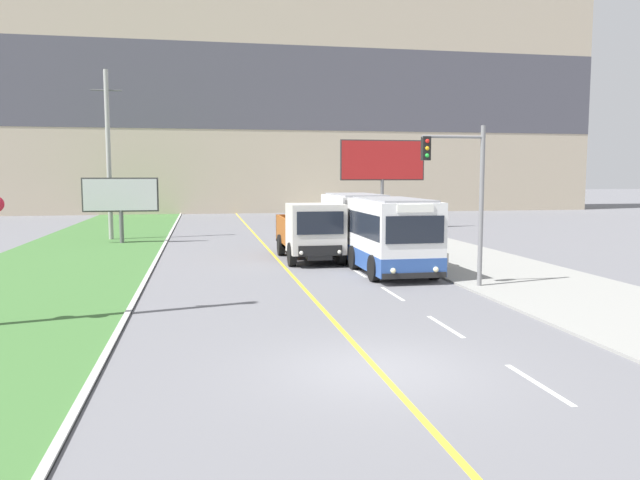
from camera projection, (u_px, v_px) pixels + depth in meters
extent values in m
plane|color=slate|center=(378.00, 370.00, 12.67)|extent=(300.00, 300.00, 0.00)
cube|color=#B2B2AD|center=(89.00, 385.00, 11.63)|extent=(0.16, 140.00, 0.08)
cube|color=gold|center=(378.00, 370.00, 12.67)|extent=(0.14, 140.00, 0.01)
cube|color=silver|center=(538.00, 384.00, 11.81)|extent=(0.12, 2.40, 0.01)
cube|color=silver|center=(445.00, 326.00, 16.31)|extent=(0.12, 2.40, 0.01)
cube|color=silver|center=(392.00, 294.00, 20.80)|extent=(0.12, 2.40, 0.01)
cube|color=silver|center=(358.00, 273.00, 25.30)|extent=(0.12, 2.40, 0.01)
cube|color=silver|center=(335.00, 258.00, 29.79)|extent=(0.12, 2.40, 0.01)
cube|color=silver|center=(317.00, 247.00, 34.29)|extent=(0.12, 2.40, 0.01)
cube|color=silver|center=(304.00, 239.00, 38.78)|extent=(0.12, 2.40, 0.01)
cube|color=silver|center=(293.00, 232.00, 43.28)|extent=(0.12, 2.40, 0.01)
cube|color=silver|center=(285.00, 227.00, 47.77)|extent=(0.12, 2.40, 0.01)
cube|color=#BCAD93|center=(232.00, 97.00, 67.16)|extent=(80.00, 8.00, 24.64)
cube|color=#4C4C56|center=(234.00, 86.00, 63.17)|extent=(80.00, 0.04, 8.63)
cube|color=white|center=(393.00, 234.00, 24.67)|extent=(2.46, 5.21, 2.68)
cube|color=#2D519E|center=(392.00, 259.00, 24.77)|extent=(2.48, 5.23, 0.70)
cube|color=black|center=(393.00, 224.00, 24.62)|extent=(2.48, 4.79, 0.94)
cube|color=gray|center=(393.00, 199.00, 24.52)|extent=(2.09, 4.69, 0.08)
cube|color=white|center=(355.00, 223.00, 30.63)|extent=(2.46, 5.21, 2.68)
cube|color=#2D519E|center=(355.00, 243.00, 30.74)|extent=(2.48, 5.23, 0.70)
cube|color=black|center=(356.00, 215.00, 30.59)|extent=(2.48, 4.79, 0.94)
cube|color=gray|center=(356.00, 195.00, 30.49)|extent=(2.09, 4.69, 0.08)
cube|color=#474747|center=(372.00, 228.00, 27.65)|extent=(2.26, 0.90, 2.47)
cube|color=black|center=(415.00, 230.00, 22.06)|extent=(2.16, 0.04, 0.98)
cube|color=black|center=(414.00, 276.00, 22.22)|extent=(2.41, 0.06, 0.20)
sphere|color=#F4EAB2|center=(393.00, 271.00, 22.04)|extent=(0.20, 0.20, 0.20)
sphere|color=#F4EAB2|center=(436.00, 269.00, 22.34)|extent=(0.20, 0.20, 0.20)
cube|color=white|center=(415.00, 208.00, 21.98)|extent=(1.35, 0.04, 0.28)
cylinder|color=black|center=(374.00, 268.00, 23.14)|extent=(0.28, 1.00, 1.00)
cylinder|color=black|center=(434.00, 267.00, 23.57)|extent=(0.28, 1.00, 1.00)
cylinder|color=black|center=(354.00, 257.00, 26.19)|extent=(0.28, 1.00, 1.00)
cylinder|color=black|center=(407.00, 256.00, 26.63)|extent=(0.28, 1.00, 1.00)
cylinder|color=black|center=(330.00, 245.00, 31.04)|extent=(0.28, 1.00, 1.00)
cylinder|color=black|center=(375.00, 244.00, 31.47)|extent=(0.28, 1.00, 1.00)
cube|color=black|center=(308.00, 249.00, 29.50)|extent=(1.06, 6.45, 0.20)
cube|color=beige|center=(315.00, 228.00, 27.34)|extent=(2.35, 2.29, 2.15)
cube|color=black|center=(320.00, 223.00, 26.17)|extent=(2.00, 0.04, 0.97)
cube|color=black|center=(320.00, 251.00, 26.28)|extent=(1.88, 0.06, 0.44)
sphere|color=silver|center=(301.00, 253.00, 26.13)|extent=(0.18, 0.18, 0.18)
sphere|color=silver|center=(339.00, 252.00, 26.43)|extent=(0.18, 0.18, 0.18)
cube|color=#994C19|center=(303.00, 243.00, 30.72)|extent=(2.23, 3.91, 0.12)
cube|color=#994C19|center=(282.00, 231.00, 30.46)|extent=(0.12, 3.91, 1.37)
cube|color=#994C19|center=(324.00, 230.00, 30.85)|extent=(0.12, 3.91, 1.37)
cube|color=#994C19|center=(310.00, 234.00, 28.80)|extent=(2.23, 0.12, 1.37)
cube|color=#994C19|center=(297.00, 227.00, 32.51)|extent=(2.23, 0.12, 1.37)
cube|color=#994C19|center=(310.00, 217.00, 28.72)|extent=(2.23, 0.12, 0.24)
cylinder|color=black|center=(292.00, 254.00, 27.03)|extent=(0.30, 1.04, 1.04)
cylinder|color=black|center=(341.00, 253.00, 27.43)|extent=(0.30, 1.04, 1.04)
cylinder|color=black|center=(281.00, 245.00, 30.72)|extent=(0.30, 1.04, 1.04)
cylinder|color=black|center=(324.00, 244.00, 31.12)|extent=(0.30, 1.04, 1.04)
cube|color=silver|center=(302.00, 223.00, 44.98)|extent=(1.80, 4.30, 0.61)
cube|color=black|center=(302.00, 214.00, 45.02)|extent=(1.53, 2.36, 0.65)
cylinder|color=black|center=(294.00, 227.00, 43.59)|extent=(0.18, 0.62, 0.62)
cylinder|color=black|center=(316.00, 227.00, 43.89)|extent=(0.18, 0.62, 0.62)
cylinder|color=black|center=(289.00, 225.00, 46.11)|extent=(0.18, 0.62, 0.62)
cylinder|color=black|center=(310.00, 224.00, 46.41)|extent=(0.18, 0.62, 0.62)
cylinder|color=#9E9E99|center=(109.00, 156.00, 37.80)|extent=(0.28, 0.28, 10.26)
cylinder|color=#4C4C4C|center=(106.00, 90.00, 37.39)|extent=(1.80, 0.08, 0.08)
cylinder|color=slate|center=(481.00, 208.00, 21.62)|extent=(0.16, 0.16, 5.64)
cylinder|color=slate|center=(453.00, 137.00, 21.17)|extent=(2.20, 0.10, 0.10)
cube|color=black|center=(426.00, 148.00, 21.03)|extent=(0.28, 0.24, 0.80)
sphere|color=red|center=(427.00, 141.00, 20.88)|extent=(0.14, 0.14, 0.14)
sphere|color=orange|center=(427.00, 148.00, 20.91)|extent=(0.14, 0.14, 0.14)
sphere|color=green|center=(427.00, 156.00, 20.93)|extent=(0.14, 0.14, 0.14)
cylinder|color=#59595B|center=(382.00, 204.00, 46.06)|extent=(0.24, 0.24, 3.65)
cube|color=#333333|center=(382.00, 160.00, 45.73)|extent=(6.35, 0.20, 2.96)
cube|color=#AD1E1E|center=(383.00, 160.00, 45.62)|extent=(6.19, 0.02, 2.80)
cylinder|color=#59595B|center=(122.00, 227.00, 36.11)|extent=(0.24, 0.24, 1.92)
cube|color=#333333|center=(121.00, 195.00, 35.92)|extent=(4.25, 0.20, 1.97)
cube|color=silver|center=(120.00, 195.00, 35.81)|extent=(4.09, 0.02, 1.81)
cylinder|color=#B7B2A8|center=(437.00, 260.00, 26.48)|extent=(0.97, 0.97, 0.55)
sphere|color=#3D6B33|center=(437.00, 247.00, 26.43)|extent=(0.78, 0.78, 0.78)
cylinder|color=#B7B2A8|center=(398.00, 247.00, 31.38)|extent=(0.93, 0.93, 0.56)
sphere|color=#3D6B33|center=(398.00, 236.00, 31.33)|extent=(0.74, 0.74, 0.74)
cylinder|color=#B7B2A8|center=(374.00, 237.00, 36.33)|extent=(1.04, 1.04, 0.55)
sphere|color=#3D6B33|center=(374.00, 227.00, 36.27)|extent=(0.83, 0.83, 0.83)
cylinder|color=#B7B2A8|center=(353.00, 230.00, 41.26)|extent=(1.04, 1.04, 0.49)
sphere|color=#3D6B33|center=(353.00, 222.00, 41.20)|extent=(0.83, 0.83, 0.83)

